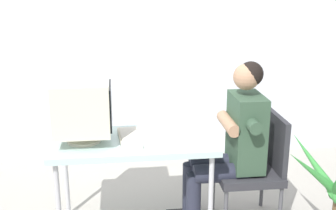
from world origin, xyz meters
name	(u,v)px	position (x,y,z in m)	size (l,w,h in m)	color
wall_back	(156,13)	(0.30, 1.40, 1.50)	(8.00, 0.10, 3.00)	silver
desk	(134,147)	(0.00, 0.00, 0.67)	(1.18, 0.61, 0.72)	#B7B7BC
crt_monitor	(83,107)	(-0.35, 0.00, 0.98)	(0.40, 0.40, 0.44)	beige
keyboard	(130,137)	(-0.03, 0.00, 0.74)	(0.18, 0.42, 0.03)	beige
office_chair	(256,164)	(0.93, -0.01, 0.48)	(0.47, 0.47, 0.87)	#4C4C51
person_seated	(232,140)	(0.74, -0.01, 0.68)	(0.70, 0.56, 1.28)	#334C38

